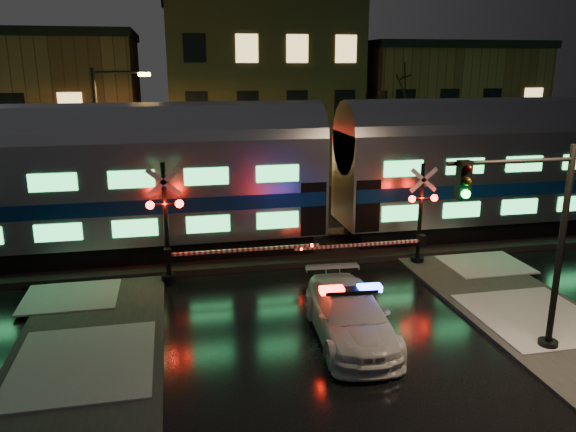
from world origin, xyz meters
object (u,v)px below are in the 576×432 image
object	(u,v)px
crossing_signal_left	(177,235)
streetlight	(105,141)
traffic_light	(531,248)
crossing_signal_right	(412,225)
police_car	(350,315)

from	to	relation	value
crossing_signal_left	streetlight	distance (m)	7.68
traffic_light	streetlight	xyz separation A→B (m)	(-11.68, 13.70, 1.26)
crossing_signal_right	crossing_signal_left	world-z (taller)	crossing_signal_left
police_car	crossing_signal_left	world-z (taller)	crossing_signal_left
police_car	crossing_signal_right	size ratio (longest dim) A/B	0.90
traffic_light	crossing_signal_right	bearing A→B (deg)	91.04
police_car	crossing_signal_right	distance (m)	6.71
police_car	traffic_light	distance (m)	5.08
crossing_signal_right	traffic_light	distance (m)	7.13
police_car	traffic_light	xyz separation A→B (m)	(4.19, -1.77, 2.27)
crossing_signal_left	traffic_light	size ratio (longest dim) A/B	1.09
traffic_light	streetlight	world-z (taller)	streetlight
police_car	streetlight	distance (m)	14.52
crossing_signal_right	crossing_signal_left	size ratio (longest dim) A/B	0.91
police_car	crossing_signal_left	bearing A→B (deg)	134.92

